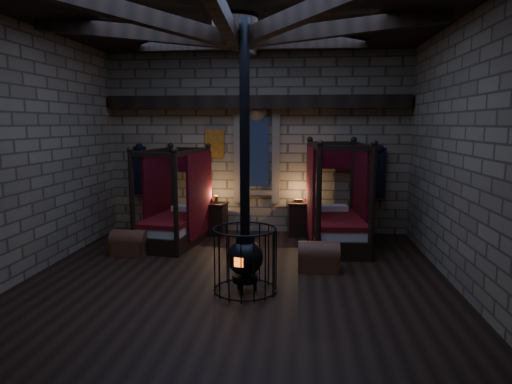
# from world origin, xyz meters

# --- Properties ---
(room) EXTENTS (7.02, 7.02, 4.29)m
(room) POSITION_xyz_m (-0.00, 0.09, 3.74)
(room) COLOR black
(room) RESTS_ON ground
(bed_left) EXTENTS (1.30, 2.07, 2.03)m
(bed_left) POSITION_xyz_m (-1.64, 2.22, 0.50)
(bed_left) COLOR black
(bed_left) RESTS_ON ground
(bed_right) EXTENTS (1.25, 2.15, 2.17)m
(bed_right) POSITION_xyz_m (1.79, 2.30, 0.54)
(bed_right) COLOR black
(bed_right) RESTS_ON ground
(trunk_left) EXTENTS (0.72, 0.49, 0.51)m
(trunk_left) POSITION_xyz_m (-2.31, 1.27, 0.23)
(trunk_left) COLOR brown
(trunk_left) RESTS_ON ground
(trunk_right) EXTENTS (0.73, 0.46, 0.53)m
(trunk_right) POSITION_xyz_m (1.37, 0.64, 0.23)
(trunk_right) COLOR brown
(trunk_right) RESTS_ON ground
(nightstand_left) EXTENTS (0.54, 0.52, 0.92)m
(nightstand_left) POSITION_xyz_m (-0.90, 3.01, 0.39)
(nightstand_left) COLOR black
(nightstand_left) RESTS_ON ground
(nightstand_right) EXTENTS (0.54, 0.52, 0.85)m
(nightstand_right) POSITION_xyz_m (0.99, 3.13, 0.40)
(nightstand_right) COLOR black
(nightstand_right) RESTS_ON ground
(stove) EXTENTS (0.98, 0.98, 4.05)m
(stove) POSITION_xyz_m (0.21, -0.52, 0.61)
(stove) COLOR black
(stove) RESTS_ON ground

